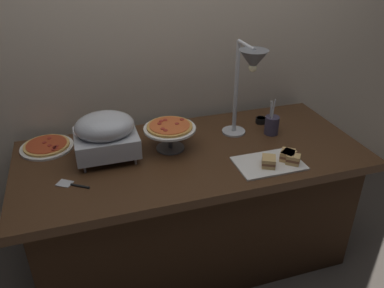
# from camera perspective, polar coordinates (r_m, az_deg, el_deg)

# --- Properties ---
(ground_plane) EXTENTS (8.00, 8.00, 0.00)m
(ground_plane) POSITION_cam_1_polar(r_m,az_deg,el_deg) (2.61, 0.05, -15.74)
(ground_plane) COLOR #4C443D
(back_wall) EXTENTS (4.40, 0.04, 2.40)m
(back_wall) POSITION_cam_1_polar(r_m,az_deg,el_deg) (2.41, -3.62, 13.75)
(back_wall) COLOR #B7A893
(back_wall) RESTS_ON ground_plane
(buffet_table) EXTENTS (1.90, 0.84, 0.76)m
(buffet_table) POSITION_cam_1_polar(r_m,az_deg,el_deg) (2.35, 0.05, -9.07)
(buffet_table) COLOR #422816
(buffet_table) RESTS_ON ground_plane
(chafing_dish) EXTENTS (0.32, 0.27, 0.26)m
(chafing_dish) POSITION_cam_1_polar(r_m,az_deg,el_deg) (2.06, -12.62, 1.50)
(chafing_dish) COLOR #B7BABF
(chafing_dish) RESTS_ON buffet_table
(heat_lamp) EXTENTS (0.15, 0.33, 0.56)m
(heat_lamp) POSITION_cam_1_polar(r_m,az_deg,el_deg) (2.06, 8.44, 10.77)
(heat_lamp) COLOR #B7BABF
(heat_lamp) RESTS_ON buffet_table
(pizza_plate_front) EXTENTS (0.29, 0.29, 0.03)m
(pizza_plate_front) POSITION_cam_1_polar(r_m,az_deg,el_deg) (2.31, -20.60, -0.30)
(pizza_plate_front) COLOR white
(pizza_plate_front) RESTS_ON buffet_table
(pizza_plate_center) EXTENTS (0.29, 0.29, 0.15)m
(pizza_plate_center) POSITION_cam_1_polar(r_m,az_deg,el_deg) (2.12, -3.30, 2.13)
(pizza_plate_center) COLOR #595B60
(pizza_plate_center) RESTS_ON buffet_table
(sandwich_platter) EXTENTS (0.35, 0.23, 0.06)m
(sandwich_platter) POSITION_cam_1_polar(r_m,az_deg,el_deg) (2.07, 12.42, -2.36)
(sandwich_platter) COLOR white
(sandwich_platter) RESTS_ON buffet_table
(sauce_cup_near) EXTENTS (0.07, 0.07, 0.03)m
(sauce_cup_near) POSITION_cam_1_polar(r_m,az_deg,el_deg) (2.49, 10.10, 3.48)
(sauce_cup_near) COLOR black
(sauce_cup_near) RESTS_ON buffet_table
(utensil_holder) EXTENTS (0.08, 0.08, 0.22)m
(utensil_holder) POSITION_cam_1_polar(r_m,az_deg,el_deg) (2.35, 11.66, 2.79)
(utensil_holder) COLOR #383347
(utensil_holder) RESTS_ON buffet_table
(serving_spatula) EXTENTS (0.16, 0.12, 0.01)m
(serving_spatula) POSITION_cam_1_polar(r_m,az_deg,el_deg) (1.96, -17.26, -5.75)
(serving_spatula) COLOR #B7BABF
(serving_spatula) RESTS_ON buffet_table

